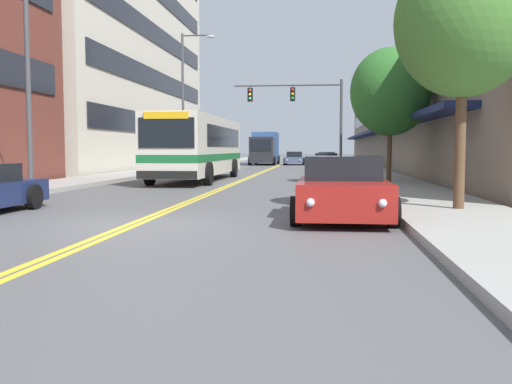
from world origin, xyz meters
The scene contains 19 objects.
ground_plane centered at (0.00, 37.00, 0.00)m, with size 240.00×240.00×0.00m, color #565659.
sidewalk_left centered at (-6.94, 37.00, 0.08)m, with size 2.87×106.00×0.17m.
sidewalk_right centered at (6.94, 37.00, 0.08)m, with size 2.87×106.00×0.17m.
centre_line centered at (0.00, 37.00, 0.00)m, with size 0.34×106.00×0.01m.
storefront_row_right centered at (12.60, 37.00, 3.94)m, with size 9.10×68.00×7.88m.
city_bus centered at (-2.18, 16.54, 1.74)m, with size 2.86×11.87×3.07m.
car_champagne_parked_left_mid centered at (-4.26, 30.08, 0.63)m, with size 2.02×4.86×1.33m.
car_red_parked_right_foreground centered at (4.33, 1.40, 0.64)m, with size 2.16×4.30×1.40m.
car_white_parked_right_mid centered at (4.42, 43.39, 0.59)m, with size 2.07×4.46×1.25m.
car_charcoal_parked_right_far centered at (4.28, 31.78, 0.57)m, with size 2.16×4.72×1.23m.
car_beige_parked_right_end centered at (4.36, 15.21, 0.55)m, with size 2.02×4.47×1.16m.
car_slate_blue_moving_lead centered at (1.35, 44.21, 0.59)m, with size 1.97×4.51×1.28m.
box_truck centered at (-1.60, 44.53, 1.62)m, with size 2.58×7.27×3.17m.
traffic_signal_mast centered at (2.64, 27.30, 4.45)m, with size 7.30×0.38×6.17m.
street_lamp_left_near centered at (-5.06, 5.76, 4.42)m, with size 1.84×0.28×7.48m.
street_lamp_left_far centered at (-5.03, 26.12, 5.35)m, with size 2.24×0.28×9.17m.
street_tree_right_near centered at (7.09, 2.38, 4.46)m, with size 3.14×3.14×6.04m.
street_tree_right_mid centered at (6.79, 13.65, 3.99)m, with size 3.41×3.41×5.71m.
fire_hydrant centered at (5.95, 10.48, 0.58)m, with size 0.29×0.21×0.84m.
Camera 1 is at (3.85, -11.41, 1.57)m, focal length 40.00 mm.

